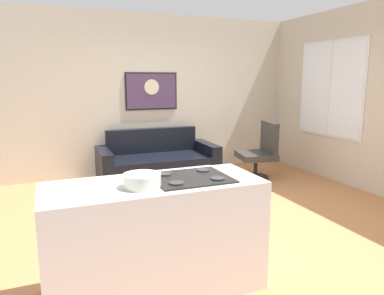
% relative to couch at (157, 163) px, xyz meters
% --- Properties ---
extents(ground, '(6.40, 6.40, 0.04)m').
position_rel_couch_xyz_m(ground, '(0.15, -1.85, -0.29)').
color(ground, '#BC7A49').
extents(back_wall, '(6.40, 0.05, 2.80)m').
position_rel_couch_xyz_m(back_wall, '(0.15, 0.57, 1.13)').
color(back_wall, beige).
rests_on(back_wall, ground).
extents(right_wall, '(0.05, 6.40, 2.80)m').
position_rel_couch_xyz_m(right_wall, '(2.78, -1.55, 1.13)').
color(right_wall, beige).
rests_on(right_wall, ground).
extents(couch, '(1.96, 0.94, 0.83)m').
position_rel_couch_xyz_m(couch, '(0.00, 0.00, 0.00)').
color(couch, black).
rests_on(couch, ground).
extents(coffee_table, '(1.03, 0.53, 0.39)m').
position_rel_couch_xyz_m(coffee_table, '(0.07, -1.11, 0.08)').
color(coffee_table, silver).
rests_on(coffee_table, ground).
extents(armchair, '(0.70, 0.71, 0.97)m').
position_rel_couch_xyz_m(armchair, '(1.67, -0.58, 0.19)').
color(armchair, black).
rests_on(armchair, ground).
extents(kitchen_counter, '(1.68, 0.67, 0.92)m').
position_rel_couch_xyz_m(kitchen_counter, '(-0.94, -3.14, 0.18)').
color(kitchen_counter, silver).
rests_on(kitchen_counter, ground).
extents(mixing_bowl, '(0.28, 0.28, 0.10)m').
position_rel_couch_xyz_m(mixing_bowl, '(-1.06, -3.22, 0.67)').
color(mixing_bowl, silver).
rests_on(mixing_bowl, kitchen_counter).
extents(wall_painting, '(0.94, 0.03, 0.66)m').
position_rel_couch_xyz_m(wall_painting, '(0.07, 0.53, 1.20)').
color(wall_painting, black).
extents(window, '(0.03, 1.46, 1.60)m').
position_rel_couch_xyz_m(window, '(2.74, -0.95, 1.24)').
color(window, silver).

